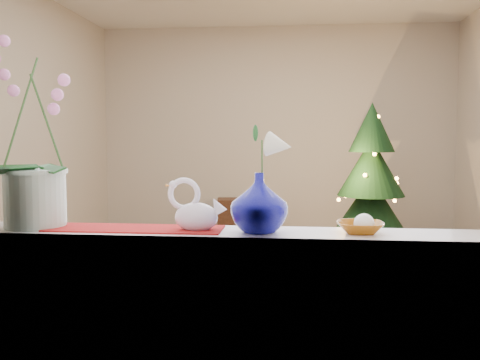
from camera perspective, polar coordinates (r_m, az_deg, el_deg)
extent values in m
plane|color=#342115|center=(4.61, 2.56, -11.64)|extent=(5.00, 5.00, 0.00)
cube|color=beige|center=(6.92, 3.81, 5.09)|extent=(4.50, 0.10, 2.70)
cube|color=beige|center=(1.93, -1.61, 6.52)|extent=(4.50, 0.10, 2.70)
cube|color=beige|center=(5.08, -23.74, 4.91)|extent=(0.10, 5.00, 2.70)
cube|color=white|center=(2.15, -1.41, -18.61)|extent=(2.20, 0.08, 0.88)
cube|color=white|center=(2.10, -1.12, -5.99)|extent=(2.20, 0.26, 0.04)
cube|color=maroon|center=(2.17, -11.16, -5.09)|extent=(0.70, 0.20, 0.01)
imported|color=#060760|center=(2.05, 2.06, -1.95)|extent=(0.31, 0.31, 0.26)
sphere|color=white|center=(2.07, 13.09, -4.58)|extent=(0.10, 0.10, 0.08)
imported|color=#8F4E0D|center=(2.09, 12.69, -5.04)|extent=(0.16, 0.16, 0.04)
cube|color=black|center=(6.77, 0.51, -4.17)|extent=(0.72, 0.42, 0.51)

